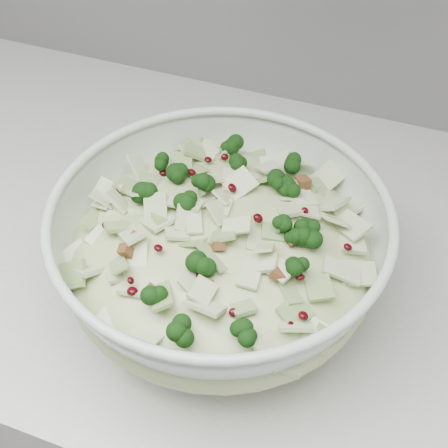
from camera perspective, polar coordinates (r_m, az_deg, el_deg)
name	(u,v)px	position (r m, az deg, el deg)	size (l,w,h in m)	color
counter	(38,346)	(1.21, -16.66, -10.66)	(3.60, 0.60, 0.90)	silver
mixing_bowl	(220,254)	(0.61, -0.34, -2.72)	(0.37, 0.37, 0.13)	silver
salad	(220,239)	(0.59, -0.35, -1.38)	(0.34, 0.34, 0.13)	beige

